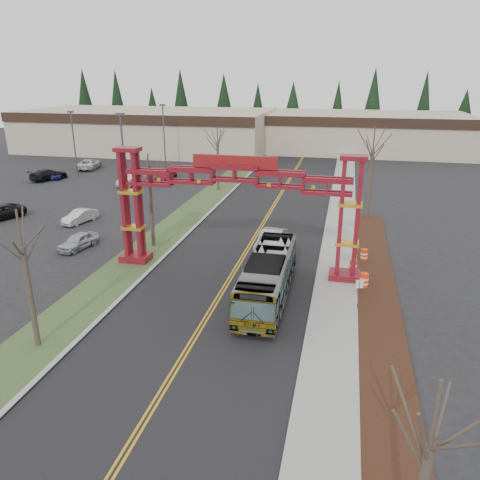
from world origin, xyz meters
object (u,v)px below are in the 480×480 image
(bare_tree_right_far, at_px, (373,151))
(retail_building_west, at_px, (148,130))
(bare_tree_median_mid, at_px, (149,179))
(barrel_mid, at_px, (353,267))
(transit_bus, at_px, (268,277))
(barrel_south, at_px, (364,281))
(light_pole_near, at_px, (123,153))
(barrel_north, at_px, (364,255))
(parked_car_mid_a, at_px, (166,176))
(bare_tree_median_near, at_px, (22,248))
(light_pole_far, at_px, (164,132))
(silver_sedan, at_px, (271,241))
(parked_car_mid_b, at_px, (48,176))
(retail_building_east, at_px, (362,132))
(bare_tree_median_far, at_px, (218,144))
(parked_car_near_b, at_px, (80,216))
(parked_car_far_b, at_px, (89,164))
(parked_car_far_a, at_px, (132,180))
(parked_car_far_c, at_px, (49,174))
(street_sign, at_px, (359,288))
(light_pole_mid, at_px, (74,139))
(bare_tree_right_near, at_px, (429,450))

(bare_tree_right_far, bearing_deg, retail_building_west, 136.73)
(bare_tree_median_mid, height_order, barrel_mid, bare_tree_median_mid)
(transit_bus, bearing_deg, barrel_south, 24.66)
(light_pole_near, relative_size, barrel_north, 10.00)
(parked_car_mid_a, height_order, bare_tree_median_near, bare_tree_median_near)
(light_pole_far, bearing_deg, silver_sedan, -55.81)
(parked_car_mid_b, bearing_deg, retail_building_east, -72.03)
(silver_sedan, height_order, barrel_mid, silver_sedan)
(parked_car_mid_a, relative_size, bare_tree_median_far, 0.63)
(parked_car_near_b, bearing_deg, parked_car_mid_b, 146.12)
(parked_car_mid_b, relative_size, parked_car_far_b, 0.65)
(retail_building_west, height_order, parked_car_far_a, retail_building_west)
(retail_building_east, bearing_deg, silver_sedan, -98.05)
(bare_tree_median_mid, bearing_deg, parked_car_far_c, 138.59)
(parked_car_far_b, distance_m, light_pole_near, 24.02)
(parked_car_mid_b, xyz_separation_m, barrel_north, (42.03, -20.95, -0.12))
(light_pole_far, bearing_deg, parked_car_far_a, -88.27)
(parked_car_far_c, bearing_deg, retail_building_east, -116.00)
(parked_car_mid_a, bearing_deg, barrel_south, -49.10)
(light_pole_far, bearing_deg, bare_tree_right_far, -34.91)
(retail_building_west, distance_m, street_sign, 70.21)
(parked_car_mid_a, distance_m, bare_tree_right_far, 29.75)
(transit_bus, bearing_deg, barrel_north, 51.14)
(bare_tree_median_near, relative_size, bare_tree_median_far, 0.97)
(transit_bus, height_order, light_pole_near, light_pole_near)
(transit_bus, height_order, parked_car_near_b, transit_bus)
(retail_building_east, distance_m, silver_sedan, 57.72)
(bare_tree_right_far, bearing_deg, light_pole_mid, 163.59)
(silver_sedan, relative_size, light_pole_far, 0.52)
(light_pole_mid, bearing_deg, parked_car_far_b, 103.66)
(parked_car_far_a, xyz_separation_m, bare_tree_right_near, (29.75, -46.07, 4.61))
(parked_car_far_a, bearing_deg, retail_building_west, 132.52)
(light_pole_near, bearing_deg, light_pole_far, 100.18)
(parked_car_mid_a, relative_size, bare_tree_right_far, 0.54)
(silver_sedan, distance_m, light_pole_near, 21.71)
(light_pole_near, height_order, light_pole_far, light_pole_near)
(parked_car_mid_b, distance_m, barrel_mid, 47.48)
(parked_car_near_b, height_order, light_pole_near, light_pole_near)
(parked_car_far_c, xyz_separation_m, barrel_north, (42.08, -21.22, -0.26))
(parked_car_mid_b, xyz_separation_m, bare_tree_right_far, (42.59, -8.64, 6.20))
(retail_building_east, relative_size, bare_tree_median_far, 4.81)
(bare_tree_median_near, bearing_deg, parked_car_near_b, 115.22)
(bare_tree_median_near, xyz_separation_m, bare_tree_median_far, (0.00, 36.86, 0.18))
(parked_car_far_a, relative_size, barrel_mid, 4.29)
(parked_car_far_b, height_order, barrel_south, parked_car_far_b)
(light_pole_mid, height_order, barrel_south, light_pole_mid)
(parked_car_far_a, relative_size, barrel_south, 4.02)
(parked_car_far_c, bearing_deg, street_sign, 167.69)
(light_pole_far, distance_m, street_sign, 51.06)
(parked_car_mid_b, bearing_deg, light_pole_mid, -63.70)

